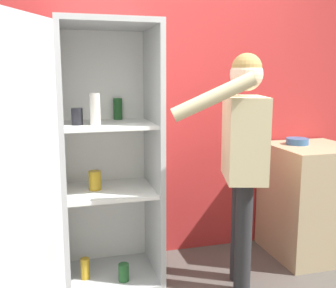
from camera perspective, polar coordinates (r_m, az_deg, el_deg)
The scene contains 5 objects.
wall_back at distance 3.08m, azimuth -2.75°, elevation 6.77°, with size 7.00×0.06×2.55m.
refrigerator at distance 2.64m, azimuth -11.07°, elevation -2.30°, with size 1.02×1.14×1.79m.
person at distance 2.62m, azimuth 10.79°, elevation -0.06°, with size 0.72×0.56×1.58m.
counter at distance 3.40m, azimuth 19.97°, elevation -7.70°, with size 0.63×0.63×0.90m.
bowl at distance 3.32m, azimuth 18.26°, elevation 0.38°, with size 0.18×0.18×0.05m.
Camera 1 is at (-0.67, -2.02, 1.44)m, focal length 42.00 mm.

